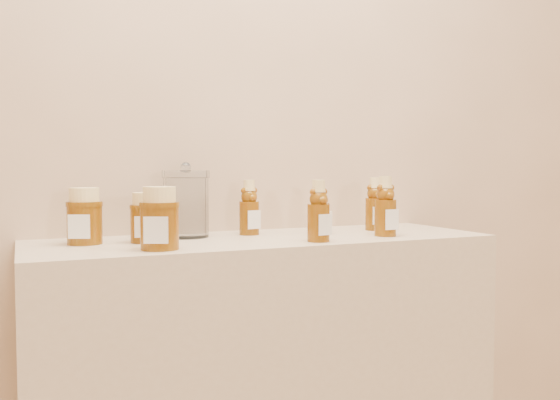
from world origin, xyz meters
name	(u,v)px	position (x,y,z in m)	size (l,w,h in m)	color
wall_back	(239,76)	(0.00, 1.75, 1.35)	(3.50, 0.02, 2.70)	tan
bear_bottle_back_left	(249,204)	(-0.01, 1.63, 0.99)	(0.06, 0.06, 0.17)	#5C3007
bear_bottle_back_mid	(320,205)	(0.17, 1.57, 0.98)	(0.05, 0.05, 0.16)	#5C3007
bear_bottle_back_right	(375,200)	(0.37, 1.60, 0.99)	(0.06, 0.06, 0.18)	#5C3007
bear_bottle_front_left	(318,207)	(0.09, 1.42, 0.99)	(0.06, 0.06, 0.17)	#5C3007
bear_bottle_front_right	(385,202)	(0.31, 1.46, 0.99)	(0.06, 0.06, 0.18)	#5C3007
honey_jar_left	(85,216)	(-0.45, 1.60, 0.97)	(0.09, 0.09, 0.14)	#5C3007
honey_jar_back	(146,218)	(-0.31, 1.58, 0.96)	(0.08, 0.08, 0.12)	#5C3007
honey_jar_front	(160,218)	(-0.30, 1.43, 0.97)	(0.09, 0.09, 0.14)	#5C3007
glass_canister	(186,201)	(-0.19, 1.65, 1.00)	(0.13, 0.13, 0.19)	white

